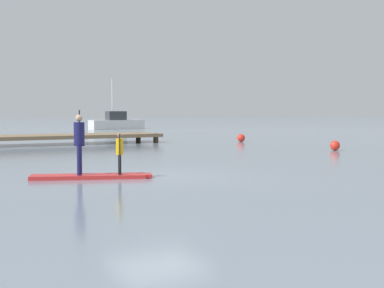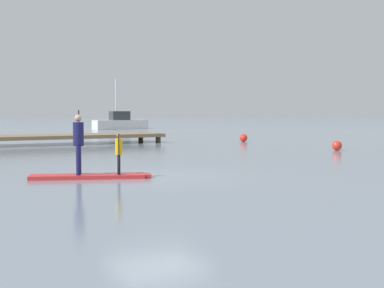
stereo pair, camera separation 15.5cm
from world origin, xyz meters
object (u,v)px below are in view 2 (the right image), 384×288
at_px(fishing_boat_green_midground, 120,123).
at_px(paddleboard_near, 91,176).
at_px(paddler_adult, 78,140).
at_px(paddler_child_solo, 119,151).
at_px(mooring_buoy_near, 244,138).
at_px(mooring_buoy_far, 337,146).

bearing_deg(fishing_boat_green_midground, paddleboard_near, -113.30).
height_order(paddler_adult, paddler_child_solo, paddler_adult).
bearing_deg(paddleboard_near, mooring_buoy_near, 42.51).
distance_m(paddler_adult, paddler_child_solo, 1.05).
relative_size(paddler_adult, mooring_buoy_near, 3.71).
bearing_deg(paddler_adult, mooring_buoy_near, 41.67).
relative_size(paddler_child_solo, mooring_buoy_far, 2.44).
height_order(fishing_boat_green_midground, mooring_buoy_far, fishing_boat_green_midground).
xyz_separation_m(paddleboard_near, paddler_adult, (-0.27, 0.11, 0.92)).
distance_m(paddler_adult, mooring_buoy_far, 13.66).
height_order(paddler_adult, mooring_buoy_near, paddler_adult).
xyz_separation_m(fishing_boat_green_midground, mooring_buoy_far, (-3.05, -32.23, -0.40)).
bearing_deg(paddler_adult, mooring_buoy_far, 18.04).
height_order(paddleboard_near, paddler_adult, paddler_adult).
bearing_deg(fishing_boat_green_midground, mooring_buoy_near, -96.08).
bearing_deg(mooring_buoy_near, paddler_child_solo, -135.36).
distance_m(fishing_boat_green_midground, mooring_buoy_far, 32.37).
xyz_separation_m(paddler_child_solo, fishing_boat_green_midground, (15.09, 36.84, -0.07)).
bearing_deg(paddleboard_near, paddler_child_solo, -22.67).
relative_size(paddler_child_solo, fishing_boat_green_midground, 0.20).
bearing_deg(paddler_child_solo, fishing_boat_green_midground, 67.73).
relative_size(fishing_boat_green_midground, mooring_buoy_far, 12.22).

